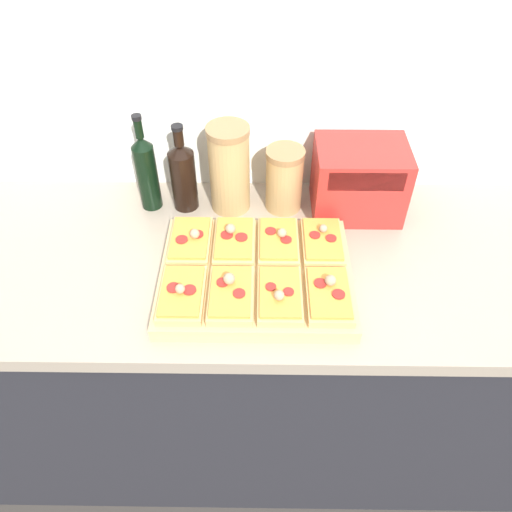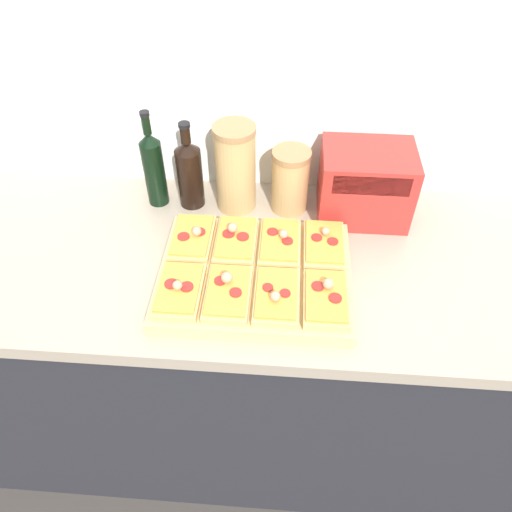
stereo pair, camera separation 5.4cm
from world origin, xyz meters
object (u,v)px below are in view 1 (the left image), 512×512
grain_jar_tall (229,169)px  toaster_oven (359,180)px  cutting_board (256,276)px  wine_bottle (183,175)px  grain_jar_short (283,179)px  olive_oil_bottle (146,171)px

grain_jar_tall → toaster_oven: bearing=-1.2°
cutting_board → wine_bottle: 0.38m
wine_bottle → grain_jar_short: bearing=-0.0°
olive_oil_bottle → wine_bottle: 0.10m
olive_oil_bottle → grain_jar_tall: olive_oil_bottle is taller
olive_oil_bottle → wine_bottle: size_ratio=1.11×
cutting_board → toaster_oven: bearing=45.8°
grain_jar_tall → grain_jar_short: bearing=0.0°
grain_jar_short → toaster_oven: size_ratio=0.70×
grain_jar_short → cutting_board: bearing=-103.8°
olive_oil_bottle → grain_jar_tall: (0.23, 0.00, 0.01)m
grain_jar_short → toaster_oven: (0.21, -0.01, 0.01)m
wine_bottle → grain_jar_short: (0.28, -0.00, -0.01)m
cutting_board → olive_oil_bottle: (-0.31, 0.30, 0.10)m
olive_oil_bottle → grain_jar_short: size_ratio=1.54×
wine_bottle → grain_jar_tall: (0.13, -0.00, 0.02)m
cutting_board → grain_jar_tall: size_ratio=1.83×
wine_bottle → olive_oil_bottle: bearing=-180.0°
grain_jar_tall → olive_oil_bottle: bearing=-180.0°
cutting_board → toaster_oven: toaster_oven is taller
toaster_oven → olive_oil_bottle: bearing=179.2°
wine_bottle → toaster_oven: (0.49, -0.01, -0.01)m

